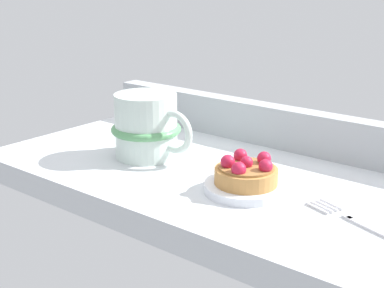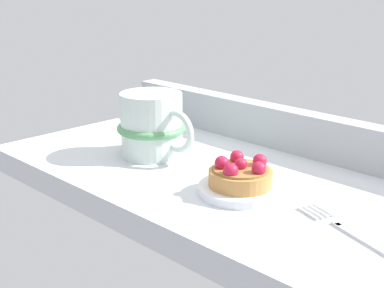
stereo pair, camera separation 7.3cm
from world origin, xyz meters
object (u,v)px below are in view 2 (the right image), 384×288
(raspberry_tart, at_px, (241,174))
(coffee_mug, at_px, (153,125))
(dessert_plate, at_px, (240,190))
(dessert_fork, at_px, (360,237))

(raspberry_tart, height_order, coffee_mug, coffee_mug)
(dessert_plate, distance_m, raspberry_tart, 0.02)
(dessert_plate, xyz_separation_m, coffee_mug, (-0.18, 0.02, 0.04))
(dessert_plate, distance_m, dessert_fork, 0.16)
(dessert_fork, bearing_deg, raspberry_tart, 177.44)
(dessert_plate, relative_size, dessert_fork, 0.58)
(dessert_plate, height_order, dessert_fork, dessert_plate)
(raspberry_tart, distance_m, dessert_fork, 0.16)
(dessert_fork, bearing_deg, coffee_mug, 175.29)
(coffee_mug, bearing_deg, dessert_plate, -6.60)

